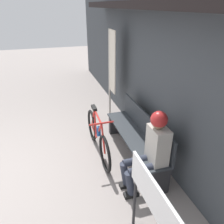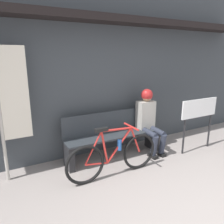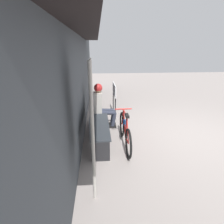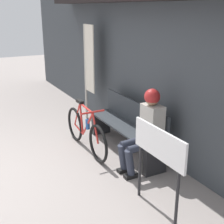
# 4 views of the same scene
# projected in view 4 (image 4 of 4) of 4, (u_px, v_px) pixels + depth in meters

# --- Properties ---
(storefront_wall) EXTENTS (12.00, 0.56, 3.20)m
(storefront_wall) POSITION_uv_depth(u_px,v_px,m) (150.00, 52.00, 5.06)
(storefront_wall) COLOR #3D4247
(storefront_wall) RESTS_ON ground_plane
(park_bench_near) EXTENTS (1.89, 0.42, 0.87)m
(park_bench_near) POSITION_uv_depth(u_px,v_px,m) (127.00, 127.00, 5.29)
(park_bench_near) COLOR #2D3338
(park_bench_near) RESTS_ON ground_plane
(bicycle) EXTENTS (1.61, 0.40, 0.85)m
(bicycle) POSITION_uv_depth(u_px,v_px,m) (86.00, 131.00, 5.31)
(bicycle) COLOR black
(bicycle) RESTS_ON ground_plane
(person_seated) EXTENTS (0.34, 0.63, 1.26)m
(person_seated) POSITION_uv_depth(u_px,v_px,m) (147.00, 125.00, 4.53)
(person_seated) COLOR #2D3342
(person_seated) RESTS_ON ground_plane
(banner_pole) EXTENTS (0.45, 0.05, 2.03)m
(banner_pole) POSITION_uv_depth(u_px,v_px,m) (88.00, 64.00, 6.47)
(banner_pole) COLOR #B7B2A8
(banner_pole) RESTS_ON ground_plane
(signboard) EXTENTS (0.92, 0.04, 1.07)m
(signboard) POSITION_uv_depth(u_px,v_px,m) (159.00, 150.00, 3.55)
(signboard) COLOR #232326
(signboard) RESTS_ON ground_plane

